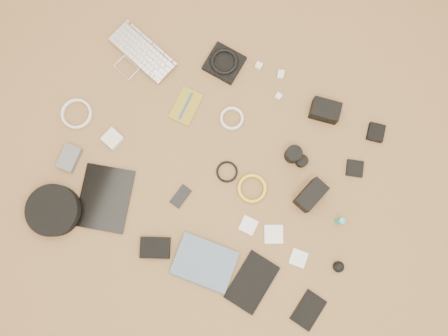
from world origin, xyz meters
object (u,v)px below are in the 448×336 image
(dslr_camera, at_px, (325,111))
(phone, at_px, (181,196))
(paperback, at_px, (197,284))
(laptop, at_px, (136,59))
(headphone_case, at_px, (54,210))
(tablet, at_px, (105,198))

(dslr_camera, relative_size, phone, 1.26)
(dslr_camera, xyz_separation_m, paperback, (-0.26, -0.90, -0.02))
(laptop, bearing_deg, phone, -28.67)
(laptop, relative_size, phone, 3.22)
(laptop, bearing_deg, paperback, -31.47)
(paperback, bearing_deg, headphone_case, 83.99)
(dslr_camera, relative_size, headphone_case, 0.55)
(laptop, bearing_deg, headphone_case, -73.13)
(dslr_camera, xyz_separation_m, headphone_case, (-0.94, -0.83, -0.00))
(tablet, relative_size, headphone_case, 1.24)
(paperback, bearing_deg, phone, 31.87)
(phone, bearing_deg, paperback, -42.93)
(tablet, relative_size, paperback, 1.11)
(phone, height_order, headphone_case, headphone_case)
(tablet, height_order, paperback, paperback)
(headphone_case, bearing_deg, tablet, 35.02)
(laptop, height_order, tablet, laptop)
(laptop, xyz_separation_m, dslr_camera, (0.88, 0.07, 0.02))
(laptop, relative_size, tablet, 1.14)
(laptop, distance_m, dslr_camera, 0.88)
(headphone_case, xyz_separation_m, paperback, (0.68, -0.07, -0.02))
(phone, relative_size, headphone_case, 0.44)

